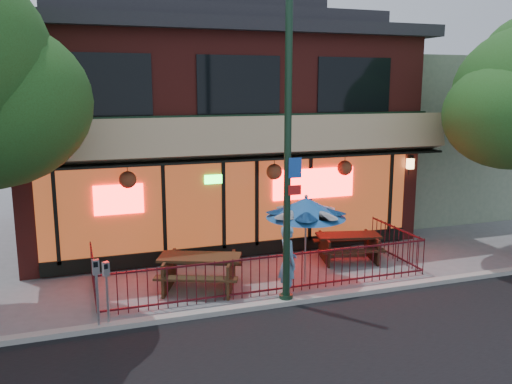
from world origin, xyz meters
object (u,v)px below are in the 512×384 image
Objects in this scene: picnic_table_left at (200,267)px; parking_meter_far at (97,283)px; parking_meter_near at (107,283)px; street_light at (288,169)px; patio_umbrella at (306,208)px; picnic_table_right at (348,243)px; pedestrian at (288,262)px.

picnic_table_left is 1.59× the size of parking_meter_far.
street_light is at bearing -0.04° from parking_meter_near.
street_light is 3.04× the size of patio_umbrella.
parking_meter_near is 0.23m from parking_meter_far.
street_light is at bearing 1.06° from parking_meter_far.
picnic_table_left is at bearing 171.56° from patio_umbrella.
patio_umbrella reaches higher than picnic_table_right.
patio_umbrella is at bearing -147.54° from picnic_table_right.
street_light reaches higher than pedestrian.
parking_meter_far is at bearing 100.05° from pedestrian.
picnic_table_right is 7.50m from parking_meter_far.
picnic_table_left is 1.38× the size of pedestrian.
picnic_table_left is 1.69× the size of parking_meter_near.
parking_meter_near is at bearing 21.81° from parking_meter_far.
parking_meter_near is 0.94× the size of parking_meter_far.
parking_meter_near is (-2.31, -1.52, 0.41)m from picnic_table_left.
street_light is at bearing 156.80° from pedestrian.
street_light is 3.38× the size of picnic_table_right.
patio_umbrella is 5.40m from parking_meter_far.
picnic_table_left is 2.23m from pedestrian.
picnic_table_left is at bearing -169.87° from picnic_table_right.
picnic_table_right is 0.90× the size of patio_umbrella.
patio_umbrella reaches higher than picnic_table_left.
parking_meter_far reaches higher than picnic_table_left.
street_light reaches higher than picnic_table_right.
picnic_table_right is (2.88, 2.34, -2.64)m from street_light.
parking_meter_near is (-4.00, 0.00, -2.18)m from street_light.
pedestrian reaches higher than picnic_table_left.
street_light is at bearing -130.93° from patio_umbrella.
pedestrian is (-0.80, -0.79, -1.08)m from patio_umbrella.
picnic_table_right is at bearing 39.05° from street_light.
parking_meter_far is at bearing -147.54° from picnic_table_left.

